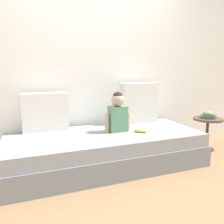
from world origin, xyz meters
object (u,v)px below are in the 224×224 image
(throw_pillow_left, at_px, (45,112))
(fruit_bowl, at_px, (208,115))
(banana, at_px, (141,131))
(side_table, at_px, (208,125))
(toddler, at_px, (118,112))
(throw_pillow_right, at_px, (139,103))
(couch, at_px, (105,150))

(throw_pillow_left, relative_size, fruit_bowl, 2.64)
(banana, height_order, fruit_bowl, fruit_bowl)
(side_table, height_order, fruit_bowl, fruit_bowl)
(throw_pillow_left, bearing_deg, fruit_bowl, -9.88)
(toddler, distance_m, side_table, 1.40)
(throw_pillow_right, height_order, fruit_bowl, throw_pillow_right)
(couch, height_order, throw_pillow_left, throw_pillow_left)
(couch, relative_size, toddler, 4.81)
(toddler, relative_size, fruit_bowl, 2.35)
(toddler, relative_size, side_table, 1.04)
(toddler, bearing_deg, throw_pillow_left, 156.71)
(banana, bearing_deg, couch, 163.27)
(throw_pillow_left, bearing_deg, couch, -30.67)
(side_table, distance_m, fruit_bowl, 0.15)
(couch, bearing_deg, fruit_bowl, -0.05)
(couch, height_order, toddler, toddler)
(banana, relative_size, fruit_bowl, 0.83)
(throw_pillow_left, distance_m, throw_pillow_right, 1.28)
(couch, bearing_deg, banana, -16.73)
(throw_pillow_right, bearing_deg, throw_pillow_left, 180.00)
(banana, bearing_deg, fruit_bowl, 6.04)
(banana, distance_m, side_table, 1.15)
(couch, distance_m, banana, 0.48)
(banana, height_order, side_table, side_table)
(throw_pillow_left, distance_m, banana, 1.18)
(toddler, xyz_separation_m, side_table, (1.37, -0.03, -0.28))
(banana, xyz_separation_m, side_table, (1.14, 0.12, -0.06))
(couch, relative_size, banana, 13.65)
(throw_pillow_right, bearing_deg, toddler, -143.32)
(couch, height_order, banana, banana)
(throw_pillow_right, distance_m, toddler, 0.58)
(fruit_bowl, bearing_deg, toddler, 178.68)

